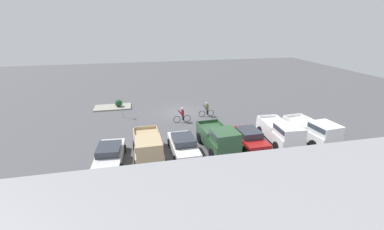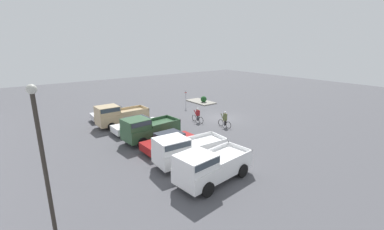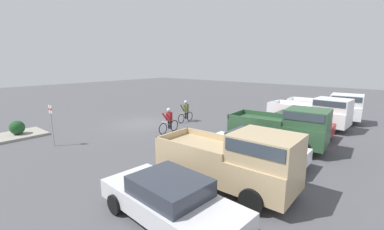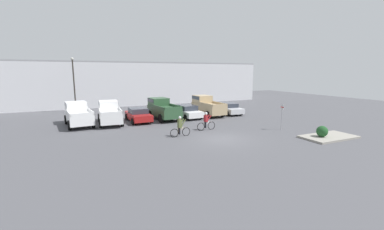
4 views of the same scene
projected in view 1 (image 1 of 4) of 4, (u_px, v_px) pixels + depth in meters
name	position (u px, v px, depth m)	size (l,w,h in m)	color
ground_plane	(180.00, 112.00, 29.76)	(80.00, 80.00, 0.00)	#4C4C51
pickup_truck_0	(314.00, 131.00, 21.88)	(2.63, 5.31, 2.15)	white
pickup_truck_1	(282.00, 132.00, 21.61)	(2.41, 5.29, 2.14)	white
sedan_0	(248.00, 137.00, 21.57)	(2.12, 4.44, 1.41)	maroon
pickup_truck_2	(219.00, 138.00, 20.42)	(2.55, 5.04, 2.20)	#2D5133
sedan_1	(183.00, 145.00, 20.33)	(2.11, 4.66, 1.39)	white
pickup_truck_3	(148.00, 147.00, 18.96)	(2.26, 5.19, 2.24)	tan
sedan_2	(110.00, 154.00, 18.95)	(2.23, 4.69, 1.33)	silver
cyclist_0	(182.00, 115.00, 26.50)	(1.82, 0.47, 1.63)	black
cyclist_1	(207.00, 109.00, 28.15)	(1.75, 0.47, 1.67)	black
fire_lane_sign	(122.00, 105.00, 27.59)	(0.06, 0.30, 2.36)	#9E9EA3
curb_island	(113.00, 107.00, 31.13)	(4.29, 2.32, 0.15)	gray
shrub	(119.00, 103.00, 31.05)	(0.85, 0.85, 0.85)	#1E4C23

